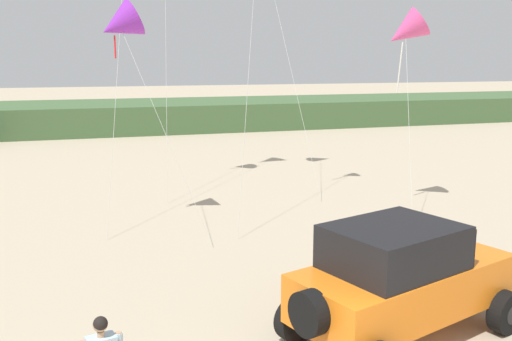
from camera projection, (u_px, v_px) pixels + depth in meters
dune_ridge at (107, 116)px, 42.30m from camera, size 90.00×9.49×2.01m
jeep at (402, 278)px, 10.45m from camera, size 5.01×3.58×2.26m
kite_red_delta at (406, 31)px, 18.79m from camera, size 2.30×3.97×6.97m
kite_yellow_diamond at (119, 25)px, 16.60m from camera, size 2.90×3.46×6.93m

